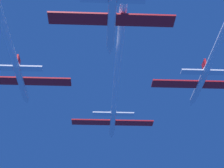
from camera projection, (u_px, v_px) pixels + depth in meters
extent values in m
cylinder|color=white|center=(112.00, 124.00, 73.27)|extent=(1.05, 9.58, 1.05)
cone|color=white|center=(111.00, 136.00, 78.22)|extent=(1.03, 2.11, 1.03)
ellipsoid|color=black|center=(112.00, 126.00, 75.29)|extent=(0.74, 1.92, 0.53)
cube|color=red|center=(91.00, 122.00, 72.72)|extent=(7.28, 2.11, 0.23)
cube|color=red|center=(134.00, 123.00, 73.00)|extent=(7.28, 2.11, 0.23)
cube|color=red|center=(113.00, 108.00, 70.71)|extent=(0.28, 1.72, 1.53)
cube|color=white|center=(102.00, 114.00, 69.79)|extent=(3.28, 1.26, 0.23)
cube|color=white|center=(125.00, 114.00, 69.93)|extent=(3.28, 1.26, 0.23)
cylinder|color=white|center=(119.00, 53.00, 53.98)|extent=(0.95, 35.96, 0.95)
cylinder|color=white|center=(21.00, 83.00, 59.48)|extent=(1.05, 9.58, 1.05)
cone|color=white|center=(27.00, 101.00, 64.43)|extent=(1.03, 2.11, 1.03)
ellipsoid|color=black|center=(24.00, 87.00, 61.51)|extent=(0.74, 1.92, 0.53)
cube|color=red|center=(48.00, 81.00, 59.22)|extent=(7.28, 2.11, 0.23)
cube|color=red|center=(18.00, 62.00, 56.92)|extent=(0.28, 1.72, 1.53)
cube|color=white|center=(2.00, 68.00, 56.00)|extent=(3.28, 1.26, 0.23)
cube|color=white|center=(32.00, 68.00, 56.15)|extent=(3.28, 1.26, 0.23)
cylinder|color=white|center=(199.00, 86.00, 61.59)|extent=(1.05, 9.58, 1.05)
cone|color=white|center=(192.00, 103.00, 66.54)|extent=(1.03, 2.11, 1.03)
ellipsoid|color=black|center=(196.00, 90.00, 63.61)|extent=(0.74, 1.92, 0.53)
cube|color=red|center=(175.00, 84.00, 61.04)|extent=(7.28, 2.11, 0.23)
cube|color=red|center=(204.00, 66.00, 59.03)|extent=(0.28, 1.72, 1.53)
cube|color=white|center=(192.00, 72.00, 58.11)|extent=(3.28, 1.26, 0.23)
cube|color=white|center=(220.00, 72.00, 58.25)|extent=(3.28, 1.26, 0.23)
cylinder|color=white|center=(112.00, 22.00, 47.18)|extent=(1.05, 9.58, 1.05)
cone|color=white|center=(110.00, 50.00, 52.13)|extent=(1.03, 2.11, 1.03)
ellipsoid|color=black|center=(111.00, 30.00, 49.20)|extent=(0.74, 1.92, 0.53)
cube|color=red|center=(78.00, 18.00, 46.63)|extent=(7.28, 2.11, 0.23)
cube|color=red|center=(145.00, 20.00, 46.91)|extent=(7.28, 2.11, 0.23)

